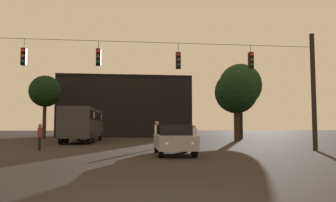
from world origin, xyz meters
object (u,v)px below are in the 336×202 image
(car_near_right, at_px, (174,139))
(pedestrian_crossing_left, at_px, (157,133))
(pedestrian_crossing_center, at_px, (40,135))
(pedestrian_crossing_right, at_px, (194,136))
(tree_behind_building, at_px, (45,92))
(tree_left_silhouette, at_px, (236,92))
(tree_right_far, at_px, (240,86))
(city_bus, at_px, (84,122))

(car_near_right, relative_size, pedestrian_crossing_left, 2.44)
(pedestrian_crossing_center, xyz_separation_m, pedestrian_crossing_right, (9.54, 0.94, -0.06))
(pedestrian_crossing_left, bearing_deg, tree_behind_building, 122.97)
(pedestrian_crossing_left, height_order, tree_left_silhouette, tree_left_silhouette)
(car_near_right, height_order, pedestrian_crossing_center, pedestrian_crossing_center)
(car_near_right, bearing_deg, tree_behind_building, 117.88)
(car_near_right, distance_m, pedestrian_crossing_center, 8.44)
(car_near_right, relative_size, tree_behind_building, 0.60)
(tree_right_far, bearing_deg, car_near_right, -117.55)
(pedestrian_crossing_center, xyz_separation_m, tree_behind_building, (-4.34, 18.73, 4.52))
(pedestrian_crossing_left, bearing_deg, city_bus, 121.45)
(pedestrian_crossing_right, bearing_deg, car_near_right, -112.85)
(city_bus, height_order, car_near_right, city_bus)
(pedestrian_crossing_right, xyz_separation_m, tree_behind_building, (-13.88, 17.78, 4.58))
(city_bus, distance_m, pedestrian_crossing_right, 13.09)
(city_bus, relative_size, car_near_right, 2.53)
(pedestrian_crossing_center, distance_m, tree_left_silhouette, 20.17)
(tree_left_silhouette, bearing_deg, city_bus, -177.01)
(city_bus, relative_size, pedestrian_crossing_right, 7.34)
(car_near_right, bearing_deg, tree_right_far, 62.45)
(city_bus, relative_size, tree_left_silhouette, 1.57)
(pedestrian_crossing_left, distance_m, tree_left_silhouette, 14.33)
(tree_behind_building, bearing_deg, pedestrian_crossing_left, -57.03)
(tree_left_silhouette, bearing_deg, pedestrian_crossing_center, -143.85)
(pedestrian_crossing_right, bearing_deg, tree_left_silhouette, 59.05)
(pedestrian_crossing_right, bearing_deg, tree_behind_building, 127.97)
(pedestrian_crossing_right, height_order, tree_behind_building, tree_behind_building)
(city_bus, xyz_separation_m, tree_behind_building, (-5.44, 7.83, 3.55))
(city_bus, height_order, tree_behind_building, tree_behind_building)
(city_bus, xyz_separation_m, car_near_right, (6.46, -14.66, -1.07))
(tree_behind_building, xyz_separation_m, tree_right_far, (22.34, -2.48, 0.72))
(city_bus, bearing_deg, tree_behind_building, 124.80)
(city_bus, relative_size, pedestrian_crossing_left, 6.19)
(pedestrian_crossing_left, distance_m, tree_behind_building, 21.47)
(city_bus, bearing_deg, tree_right_far, 17.57)
(pedestrian_crossing_center, relative_size, tree_behind_building, 0.22)
(tree_left_silhouette, bearing_deg, car_near_right, -118.60)
(pedestrian_crossing_center, height_order, pedestrian_crossing_right, pedestrian_crossing_center)
(pedestrian_crossing_center, height_order, tree_left_silhouette, tree_left_silhouette)
(city_bus, bearing_deg, car_near_right, -66.23)
(tree_left_silhouette, height_order, tree_right_far, tree_right_far)
(pedestrian_crossing_left, xyz_separation_m, tree_behind_building, (-11.44, 17.63, 4.40))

